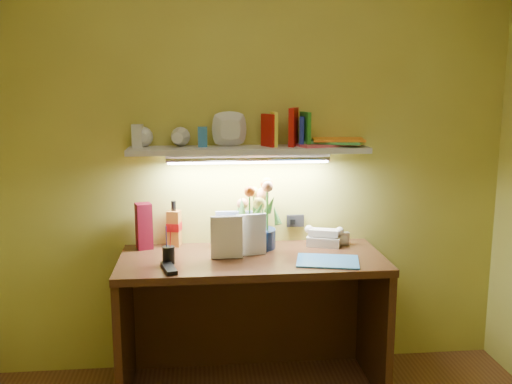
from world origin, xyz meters
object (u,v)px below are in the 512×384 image
desk_clock (343,238)px  desk (252,323)px  flower_bouquet (257,215)px  telephone (324,236)px  whisky_bottle (174,224)px

desk_clock → desk: bearing=-165.6°
flower_bouquet → telephone: (0.39, 0.01, -0.13)m
desk → desk_clock: (0.54, 0.18, 0.41)m
desk → whisky_bottle: size_ratio=5.40×
flower_bouquet → desk: bearing=-103.8°
desk → flower_bouquet: flower_bouquet is taller
telephone → whisky_bottle: whisky_bottle is taller
desk → flower_bouquet: 0.59m
whisky_bottle → desk: bearing=-31.0°
desk → flower_bouquet: bearing=76.2°
flower_bouquet → whisky_bottle: flower_bouquet is taller
desk_clock → telephone: bearing=175.8°
flower_bouquet → telephone: flower_bouquet is taller
flower_bouquet → desk_clock: size_ratio=5.28×
desk_clock → whisky_bottle: whisky_bottle is taller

